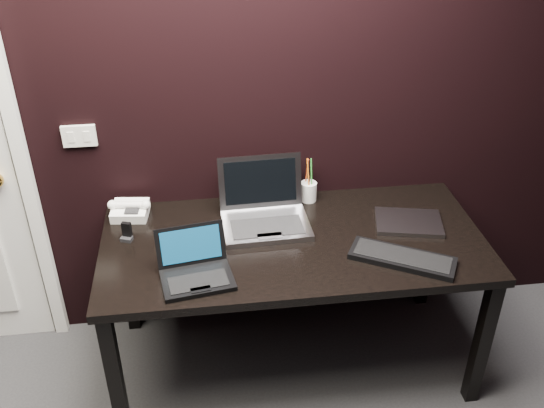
{
  "coord_description": "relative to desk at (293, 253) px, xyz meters",
  "views": [
    {
      "loc": [
        -0.08,
        -0.78,
        2.29
      ],
      "look_at": [
        0.2,
        1.35,
        0.96
      ],
      "focal_mm": 40.0,
      "sensor_mm": 36.0,
      "label": 1
    }
  ],
  "objects": [
    {
      "name": "closed_laptop",
      "position": [
        0.55,
        0.05,
        0.09
      ],
      "size": [
        0.34,
        0.27,
        0.02
      ],
      "color": "gray",
      "rests_on": "desk"
    },
    {
      "name": "wall_back",
      "position": [
        -0.3,
        0.4,
        0.64
      ],
      "size": [
        4.0,
        0.0,
        4.0
      ],
      "primitive_type": "plane",
      "rotation": [
        1.57,
        0.0,
        0.0
      ],
      "color": "black",
      "rests_on": "ground"
    },
    {
      "name": "silver_laptop",
      "position": [
        -0.11,
        0.15,
        0.13
      ],
      "size": [
        0.4,
        0.37,
        0.27
      ],
      "color": "#A5A4AA",
      "rests_on": "desk"
    },
    {
      "name": "desk_phone",
      "position": [
        -0.73,
        0.28,
        0.11
      ],
      "size": [
        0.2,
        0.17,
        0.1
      ],
      "color": "white",
      "rests_on": "desk"
    },
    {
      "name": "wall_switch",
      "position": [
        -0.92,
        0.39,
        0.46
      ],
      "size": [
        0.15,
        0.02,
        0.1
      ],
      "color": "silver",
      "rests_on": "wall_back"
    },
    {
      "name": "pen_cup",
      "position": [
        0.13,
        0.32,
        0.13
      ],
      "size": [
        0.09,
        0.09,
        0.23
      ],
      "color": "white",
      "rests_on": "desk"
    },
    {
      "name": "ext_keyboard",
      "position": [
        0.43,
        -0.21,
        0.09
      ],
      "size": [
        0.46,
        0.34,
        0.03
      ],
      "color": "black",
      "rests_on": "desk"
    },
    {
      "name": "desk",
      "position": [
        0.0,
        0.0,
        0.0
      ],
      "size": [
        1.7,
        0.8,
        0.74
      ],
      "color": "black",
      "rests_on": "ground"
    },
    {
      "name": "netbook",
      "position": [
        -0.44,
        -0.21,
        0.11
      ],
      "size": [
        0.32,
        0.29,
        0.18
      ],
      "color": "black",
      "rests_on": "desk"
    },
    {
      "name": "mobile_phone",
      "position": [
        -0.73,
        0.09,
        0.11
      ],
      "size": [
        0.06,
        0.05,
        0.09
      ],
      "color": "black",
      "rests_on": "desk"
    }
  ]
}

